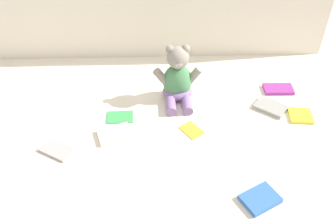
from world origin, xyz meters
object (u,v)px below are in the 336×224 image
object	(u,v)px
book_case_1	(120,117)
book_case_7	(57,150)
book_case_3	(300,116)
book_case_5	(271,107)
book_case_0	(192,130)
teddy_bear	(178,80)
book_case_4	(278,89)
book_case_6	(115,134)
book_case_2	(260,199)

from	to	relation	value
book_case_1	book_case_7	world-z (taller)	book_case_7
book_case_3	book_case_5	size ratio (longest dim) A/B	0.73
book_case_1	book_case_0	bearing A→B (deg)	71.19
teddy_bear	book_case_1	xyz separation A→B (m)	(-0.26, -0.13, -0.10)
book_case_4	book_case_5	size ratio (longest dim) A/B	1.03
book_case_1	book_case_7	bearing A→B (deg)	-52.47
book_case_3	book_case_6	world-z (taller)	book_case_6
book_case_5	book_case_6	distance (m)	0.70
book_case_1	book_case_4	world-z (taller)	book_case_4
teddy_bear	book_case_5	size ratio (longest dim) A/B	2.01
book_case_3	book_case_5	world-z (taller)	book_case_5
teddy_bear	book_case_1	size ratio (longest dim) A/B	2.34
book_case_3	book_case_2	bearing A→B (deg)	152.78
book_case_2	book_case_3	size ratio (longest dim) A/B	1.29
book_case_4	teddy_bear	bearing A→B (deg)	-83.96
book_case_2	book_case_5	world-z (taller)	book_case_2
book_case_6	book_case_3	bearing A→B (deg)	-101.36
teddy_bear	book_case_6	size ratio (longest dim) A/B	2.00
book_case_7	teddy_bear	bearing A→B (deg)	153.85
book_case_0	book_case_6	bearing A→B (deg)	148.94
book_case_2	book_case_4	size ratio (longest dim) A/B	0.91
teddy_bear	book_case_1	distance (m)	0.31
book_case_0	book_case_6	size ratio (longest dim) A/B	0.71
book_case_3	teddy_bear	bearing A→B (deg)	78.89
book_case_3	book_case_7	world-z (taller)	book_case_3
book_case_1	book_case_2	bearing A→B (deg)	46.51
book_case_3	book_case_4	size ratio (longest dim) A/B	0.71
book_case_5	book_case_2	bearing A→B (deg)	20.37
book_case_2	book_case_6	world-z (taller)	book_case_2
book_case_6	book_case_7	bearing A→B (deg)	91.43
book_case_1	book_case_6	world-z (taller)	book_case_6
book_case_4	book_case_1	bearing A→B (deg)	-75.50
book_case_4	book_case_6	size ratio (longest dim) A/B	1.03
book_case_1	book_case_3	world-z (taller)	book_case_3
book_case_3	book_case_6	xyz separation A→B (m)	(-0.80, -0.09, 0.00)
book_case_0	book_case_2	world-z (taller)	book_case_2
book_case_6	book_case_0	bearing A→B (deg)	-104.18
book_case_0	book_case_2	bearing A→B (deg)	-95.21
book_case_1	book_case_7	distance (m)	0.30
book_case_5	book_case_6	size ratio (longest dim) A/B	0.99
book_case_0	book_case_4	world-z (taller)	book_case_4
book_case_2	book_case_0	bearing A→B (deg)	-178.31
book_case_7	book_case_1	bearing A→B (deg)	159.72
book_case_6	book_case_7	size ratio (longest dim) A/B	1.04
book_case_7	book_case_4	bearing A→B (deg)	140.87
book_case_3	book_case_0	bearing A→B (deg)	103.65
book_case_0	book_case_1	xyz separation A→B (m)	(-0.31, 0.09, 0.00)
book_case_3	book_case_7	bearing A→B (deg)	104.68
book_case_5	book_case_6	world-z (taller)	same
book_case_6	teddy_bear	bearing A→B (deg)	-65.57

